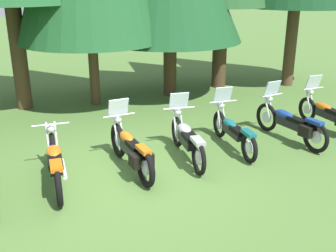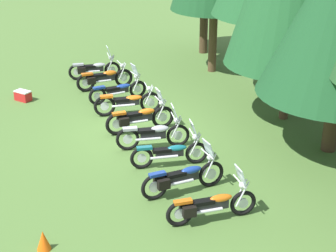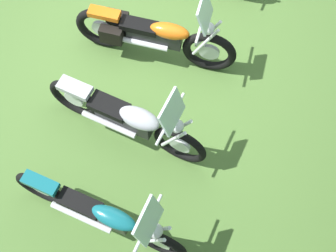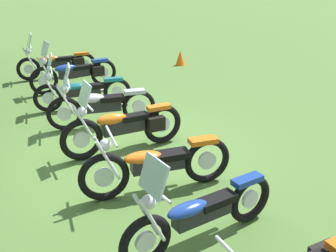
{
  "view_description": "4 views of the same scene",
  "coord_description": "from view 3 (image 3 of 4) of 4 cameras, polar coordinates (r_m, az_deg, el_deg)",
  "views": [
    {
      "loc": [
        -2.1,
        -7.39,
        3.82
      ],
      "look_at": [
        1.1,
        0.53,
        0.69
      ],
      "focal_mm": 43.38,
      "sensor_mm": 36.0,
      "label": 1
    },
    {
      "loc": [
        16.02,
        -3.85,
        7.49
      ],
      "look_at": [
        1.39,
        0.63,
        0.68
      ],
      "focal_mm": 58.48,
      "sensor_mm": 36.0,
      "label": 2
    },
    {
      "loc": [
        3.79,
        1.54,
        5.88
      ],
      "look_at": [
        1.38,
        0.72,
        0.55
      ],
      "focal_mm": 50.41,
      "sensor_mm": 36.0,
      "label": 3
    },
    {
      "loc": [
        -6.55,
        1.98,
        3.35
      ],
      "look_at": [
        -0.66,
        -0.49,
        0.69
      ],
      "focal_mm": 43.67,
      "sensor_mm": 36.0,
      "label": 4
    }
  ],
  "objects": [
    {
      "name": "motorcycle_6",
      "position": [
        5.68,
        -8.15,
        -10.52
      ],
      "size": [
        0.71,
        2.28,
        1.35
      ],
      "rotation": [
        0.0,
        0.0,
        1.48
      ],
      "color": "black",
      "rests_on": "ground_plane"
    },
    {
      "name": "ground_plane",
      "position": [
        7.16,
        -1.91,
        9.2
      ],
      "size": [
        80.0,
        80.0,
        0.0
      ],
      "primitive_type": "plane",
      "color": "#4C7033"
    },
    {
      "name": "motorcycle_4",
      "position": [
        6.71,
        -1.81,
        10.88
      ],
      "size": [
        0.72,
        2.35,
        1.4
      ],
      "rotation": [
        0.0,
        0.0,
        1.64
      ],
      "color": "black",
      "rests_on": "ground_plane"
    },
    {
      "name": "motorcycle_5",
      "position": [
        6.05,
        -4.96,
        0.93
      ],
      "size": [
        0.74,
        2.28,
        1.37
      ],
      "rotation": [
        0.0,
        0.0,
        1.45
      ],
      "color": "black",
      "rests_on": "ground_plane"
    }
  ]
}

